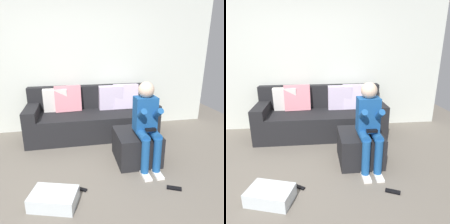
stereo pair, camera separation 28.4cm
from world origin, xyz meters
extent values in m
plane|color=#6B6359|center=(0.00, 0.00, 0.00)|extent=(7.15, 7.15, 0.00)
cube|color=silver|center=(0.00, 2.11, 1.32)|extent=(5.50, 0.10, 2.65)
cube|color=black|center=(0.30, 1.63, 0.22)|extent=(2.30, 0.86, 0.45)
cube|color=black|center=(0.30, 1.96, 0.66)|extent=(2.30, 0.19, 0.43)
cube|color=black|center=(-0.75, 1.63, 0.53)|extent=(0.22, 0.86, 0.17)
cube|color=black|center=(1.34, 1.63, 0.53)|extent=(0.22, 0.86, 0.17)
cube|color=white|center=(-0.35, 1.81, 0.66)|extent=(0.43, 0.14, 0.43)
cube|color=pink|center=(-0.13, 1.80, 0.68)|extent=(0.48, 0.21, 0.48)
cube|color=silver|center=(0.96, 1.78, 0.68)|extent=(0.46, 0.19, 0.47)
cube|color=silver|center=(0.66, 1.78, 0.67)|extent=(0.44, 0.16, 0.44)
cube|color=black|center=(0.82, 0.62, 0.22)|extent=(0.60, 0.64, 0.44)
cube|color=#194C8C|center=(0.90, 0.54, 0.73)|extent=(0.30, 0.21, 0.47)
sphere|color=beige|center=(0.90, 0.54, 1.07)|extent=(0.21, 0.21, 0.21)
cylinder|color=#194C8C|center=(0.82, 0.39, 0.50)|extent=(0.12, 0.31, 0.12)
cylinder|color=#194C8C|center=(0.82, 0.23, 0.26)|extent=(0.10, 0.10, 0.47)
cube|color=white|center=(0.82, 0.17, 0.01)|extent=(0.10, 0.22, 0.03)
cylinder|color=#194C8C|center=(0.80, 0.43, 0.76)|extent=(0.08, 0.32, 0.26)
cylinder|color=#194C8C|center=(0.98, 0.39, 0.50)|extent=(0.12, 0.31, 0.12)
cylinder|color=#194C8C|center=(0.98, 0.23, 0.26)|extent=(0.10, 0.10, 0.47)
cube|color=white|center=(0.98, 0.17, 0.01)|extent=(0.10, 0.22, 0.03)
cylinder|color=#194C8C|center=(1.01, 0.42, 0.75)|extent=(0.08, 0.33, 0.27)
cube|color=black|center=(0.90, 0.31, 0.60)|extent=(0.14, 0.06, 0.03)
cube|color=silver|center=(-0.31, -0.11, 0.08)|extent=(0.55, 0.44, 0.16)
cube|color=black|center=(1.07, -0.12, 0.01)|extent=(0.18, 0.12, 0.02)
cube|color=black|center=(-0.03, 0.08, 0.01)|extent=(0.16, 0.12, 0.02)
camera|label=1|loc=(-0.06, -2.05, 1.65)|focal=34.03mm
camera|label=2|loc=(0.22, -2.09, 1.65)|focal=34.03mm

